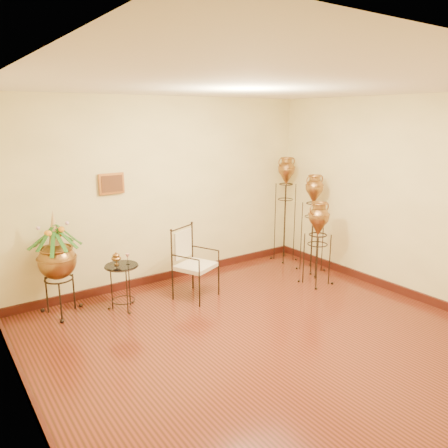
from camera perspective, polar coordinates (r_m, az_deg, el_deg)
ground at (r=5.17m, az=6.19°, el=-15.22°), size 5.00×5.00×0.00m
room_shell at (r=4.59m, az=6.63°, el=4.06°), size 5.02×5.02×2.81m
amphora_tall at (r=7.72m, az=7.99°, el=2.07°), size 0.39×0.39×1.85m
amphora_mid at (r=7.29m, az=11.51°, el=0.19°), size 0.40×0.40×1.62m
amphora_short at (r=6.75m, az=12.12°, el=-2.46°), size 0.51×0.51×1.30m
planter_urn at (r=5.93m, az=-21.02°, el=-3.98°), size 0.88×0.88×1.40m
armchair at (r=6.15m, az=-3.72°, el=-5.13°), size 0.73×0.72×1.01m
side_table at (r=5.98m, az=-13.11°, el=-7.92°), size 0.53×0.53×0.78m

